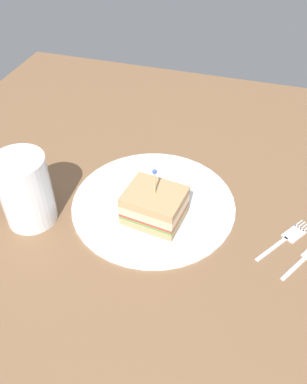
# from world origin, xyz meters

# --- Properties ---
(ground_plane) EXTENTS (0.99, 0.99, 0.02)m
(ground_plane) POSITION_xyz_m (0.00, 0.00, -0.01)
(ground_plane) COLOR brown
(plate) EXTENTS (0.27, 0.27, 0.01)m
(plate) POSITION_xyz_m (0.00, 0.00, 0.00)
(plate) COLOR white
(plate) RESTS_ON ground_plane
(sandwich_half_center) EXTENTS (0.08, 0.10, 0.10)m
(sandwich_half_center) POSITION_xyz_m (-0.04, -0.01, 0.03)
(sandwich_half_center) COLOR tan
(sandwich_half_center) RESTS_ON plate
(drink_glass) EXTENTS (0.08, 0.08, 0.12)m
(drink_glass) POSITION_xyz_m (-0.09, 0.18, 0.05)
(drink_glass) COLOR gold
(drink_glass) RESTS_ON ground_plane
(fork) EXTENTS (0.11, 0.08, 0.00)m
(fork) POSITION_xyz_m (-0.01, -0.22, 0.00)
(fork) COLOR silver
(fork) RESTS_ON ground_plane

